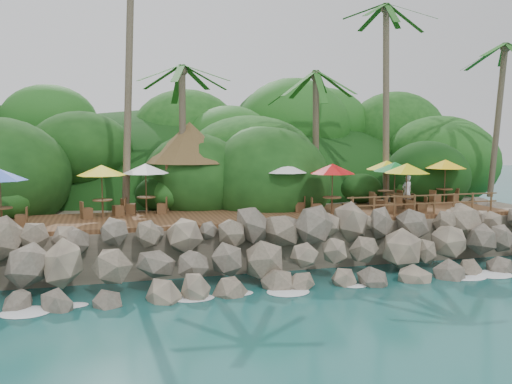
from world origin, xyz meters
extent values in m
plane|color=#19514F|center=(0.00, 0.00, 0.00)|extent=(140.00, 140.00, 0.00)
cube|color=gray|center=(0.00, 16.00, 1.05)|extent=(32.00, 25.20, 2.10)
ellipsoid|color=#143811|center=(0.00, 23.50, 0.00)|extent=(44.80, 28.00, 15.40)
cube|color=brown|center=(0.00, 6.00, 2.20)|extent=(26.00, 5.00, 0.20)
ellipsoid|color=white|center=(-9.00, 0.30, 0.03)|extent=(1.20, 0.80, 0.06)
ellipsoid|color=white|center=(-6.00, 0.30, 0.03)|extent=(1.20, 0.80, 0.06)
ellipsoid|color=white|center=(-3.00, 0.30, 0.03)|extent=(1.20, 0.80, 0.06)
ellipsoid|color=white|center=(0.00, 0.30, 0.03)|extent=(1.20, 0.80, 0.06)
ellipsoid|color=white|center=(3.00, 0.30, 0.03)|extent=(1.20, 0.80, 0.06)
ellipsoid|color=white|center=(6.00, 0.30, 0.03)|extent=(1.20, 0.80, 0.06)
ellipsoid|color=white|center=(9.00, 0.30, 0.03)|extent=(1.20, 0.80, 0.06)
cylinder|color=brown|center=(-5.89, 9.02, 9.06)|extent=(1.16, 2.66, 13.39)
cylinder|color=brown|center=(-3.13, 9.39, 6.04)|extent=(0.41, 0.56, 7.48)
ellipsoid|color=#23601E|center=(-3.13, 9.39, 9.77)|extent=(6.00, 6.00, 2.40)
cylinder|color=brown|center=(4.43, 9.31, 5.99)|extent=(0.83, 1.15, 7.38)
ellipsoid|color=#23601E|center=(4.43, 9.31, 9.68)|extent=(6.00, 6.00, 2.40)
cylinder|color=brown|center=(8.35, 8.49, 7.96)|extent=(0.89, 1.82, 11.26)
ellipsoid|color=#23601E|center=(8.35, 8.49, 13.61)|extent=(6.00, 6.00, 2.40)
cylinder|color=brown|center=(16.28, 9.01, 6.97)|extent=(0.79, 0.92, 9.34)
ellipsoid|color=#23601E|center=(16.28, 9.01, 11.63)|extent=(6.00, 6.00, 2.40)
cylinder|color=brown|center=(-4.11, 8.30, 3.50)|extent=(0.16, 0.16, 2.40)
cylinder|color=brown|center=(-1.31, 8.30, 3.50)|extent=(0.16, 0.16, 2.40)
cylinder|color=brown|center=(-4.11, 11.10, 3.50)|extent=(0.16, 0.16, 2.40)
cylinder|color=brown|center=(-1.31, 11.10, 3.50)|extent=(0.16, 0.16, 2.40)
cone|color=brown|center=(-2.71, 9.70, 5.80)|extent=(4.72, 4.72, 2.20)
cylinder|color=brown|center=(3.66, 5.07, 2.71)|extent=(0.09, 0.09, 0.81)
cylinder|color=brown|center=(3.66, 5.07, 3.13)|extent=(0.92, 0.92, 0.06)
cylinder|color=brown|center=(3.66, 5.07, 3.51)|extent=(0.06, 0.06, 2.42)
cone|color=#BD0B0D|center=(3.66, 5.07, 4.56)|extent=(2.31, 2.31, 0.50)
cube|color=brown|center=(2.91, 5.26, 2.55)|extent=(0.56, 0.56, 0.51)
cube|color=brown|center=(4.41, 4.88, 2.55)|extent=(0.56, 0.56, 0.51)
cylinder|color=brown|center=(-7.33, 6.93, 2.71)|extent=(0.09, 0.09, 0.81)
cylinder|color=brown|center=(-7.33, 6.93, 3.13)|extent=(0.92, 0.92, 0.06)
cylinder|color=brown|center=(-7.33, 6.93, 3.51)|extent=(0.06, 0.06, 2.42)
cone|color=yellow|center=(-7.33, 6.93, 4.56)|extent=(2.31, 2.31, 0.50)
cube|color=brown|center=(-8.06, 6.68, 2.55)|extent=(0.59, 0.59, 0.51)
cube|color=brown|center=(-6.61, 7.19, 2.55)|extent=(0.59, 0.59, 0.51)
cylinder|color=brown|center=(1.66, 6.42, 2.71)|extent=(0.09, 0.09, 0.81)
cylinder|color=brown|center=(1.66, 6.42, 3.13)|extent=(0.92, 0.92, 0.06)
cylinder|color=brown|center=(1.66, 6.42, 3.51)|extent=(0.06, 0.06, 2.42)
cone|color=white|center=(1.66, 6.42, 4.56)|extent=(2.31, 2.31, 0.50)
cube|color=brown|center=(0.95, 6.71, 2.55)|extent=(0.60, 0.60, 0.51)
cube|color=brown|center=(2.38, 6.13, 2.55)|extent=(0.60, 0.60, 0.51)
cylinder|color=brown|center=(11.45, 7.16, 2.71)|extent=(0.09, 0.09, 0.81)
cylinder|color=brown|center=(11.45, 7.16, 3.13)|extent=(0.92, 0.92, 0.06)
cylinder|color=brown|center=(11.45, 7.16, 3.51)|extent=(0.06, 0.06, 2.42)
cone|color=yellow|center=(11.45, 7.16, 4.56)|extent=(2.31, 2.31, 0.50)
cube|color=brown|center=(10.72, 6.92, 2.55)|extent=(0.58, 0.58, 0.51)
cube|color=brown|center=(12.18, 7.39, 2.55)|extent=(0.58, 0.58, 0.51)
cylinder|color=brown|center=(7.38, 4.40, 2.71)|extent=(0.09, 0.09, 0.81)
cylinder|color=brown|center=(7.38, 4.40, 3.13)|extent=(0.92, 0.92, 0.06)
cylinder|color=brown|center=(7.38, 4.40, 3.51)|extent=(0.06, 0.06, 2.42)
cone|color=yellow|center=(7.38, 4.40, 4.56)|extent=(2.31, 2.31, 0.50)
cube|color=brown|center=(6.64, 4.59, 2.55)|extent=(0.56, 0.56, 0.51)
cube|color=brown|center=(8.13, 4.21, 2.55)|extent=(0.56, 0.56, 0.51)
cylinder|color=brown|center=(-11.49, 5.20, 2.71)|extent=(0.09, 0.09, 0.81)
cylinder|color=brown|center=(-11.49, 5.20, 3.13)|extent=(0.92, 0.92, 0.06)
cylinder|color=brown|center=(-11.49, 5.20, 3.51)|extent=(0.06, 0.06, 2.42)
cone|color=#0D34B5|center=(-11.49, 5.20, 4.56)|extent=(2.31, 2.31, 0.50)
cube|color=brown|center=(-10.72, 5.22, 2.55)|extent=(0.47, 0.47, 0.51)
cylinder|color=brown|center=(-5.23, 7.60, 2.71)|extent=(0.09, 0.09, 0.81)
cylinder|color=brown|center=(-5.23, 7.60, 3.13)|extent=(0.92, 0.92, 0.06)
cylinder|color=brown|center=(-5.23, 7.60, 3.51)|extent=(0.06, 0.06, 2.42)
cone|color=white|center=(-5.23, 7.60, 4.56)|extent=(2.31, 2.31, 0.50)
cube|color=brown|center=(-5.99, 7.74, 2.55)|extent=(0.54, 0.54, 0.51)
cube|color=brown|center=(-4.48, 7.46, 2.55)|extent=(0.54, 0.54, 0.51)
cylinder|color=brown|center=(7.42, 5.65, 2.71)|extent=(0.09, 0.09, 0.81)
cylinder|color=brown|center=(7.42, 5.65, 3.13)|extent=(0.92, 0.92, 0.06)
cylinder|color=brown|center=(7.42, 5.65, 3.51)|extent=(0.06, 0.06, 2.42)
cone|color=#0C7226|center=(7.42, 5.65, 4.56)|extent=(2.31, 2.31, 0.50)
cube|color=brown|center=(6.67, 5.81, 2.55)|extent=(0.55, 0.55, 0.51)
cube|color=brown|center=(8.18, 5.49, 2.55)|extent=(0.55, 0.55, 0.51)
cylinder|color=brown|center=(7.75, 7.11, 2.71)|extent=(0.09, 0.09, 0.81)
cylinder|color=brown|center=(7.75, 7.11, 3.13)|extent=(0.92, 0.92, 0.06)
cylinder|color=brown|center=(7.75, 7.11, 3.51)|extent=(0.06, 0.06, 2.42)
cone|color=yellow|center=(7.75, 7.11, 4.56)|extent=(2.31, 2.31, 0.50)
cube|color=brown|center=(7.00, 6.93, 2.55)|extent=(0.56, 0.56, 0.51)
cube|color=brown|center=(8.49, 7.29, 2.55)|extent=(0.56, 0.56, 0.51)
cylinder|color=brown|center=(4.12, 3.65, 2.80)|extent=(0.10, 0.10, 1.00)
cylinder|color=brown|center=(5.22, 3.65, 2.80)|extent=(0.10, 0.10, 1.00)
cylinder|color=brown|center=(6.32, 3.65, 2.80)|extent=(0.10, 0.10, 1.00)
cylinder|color=brown|center=(7.42, 3.65, 2.80)|extent=(0.10, 0.10, 1.00)
cylinder|color=brown|center=(8.52, 3.65, 2.80)|extent=(0.10, 0.10, 1.00)
cylinder|color=brown|center=(9.62, 3.65, 2.80)|extent=(0.10, 0.10, 1.00)
cylinder|color=brown|center=(10.72, 3.65, 2.80)|extent=(0.10, 0.10, 1.00)
cylinder|color=brown|center=(11.82, 3.65, 2.80)|extent=(0.10, 0.10, 1.00)
cube|color=brown|center=(7.97, 3.65, 3.25)|extent=(8.30, 0.06, 0.06)
cube|color=brown|center=(7.97, 3.65, 2.85)|extent=(8.30, 0.06, 0.06)
imported|color=silver|center=(8.41, 6.07, 3.18)|extent=(0.72, 0.55, 1.76)
camera|label=1|loc=(-7.15, -20.18, 6.33)|focal=38.80mm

